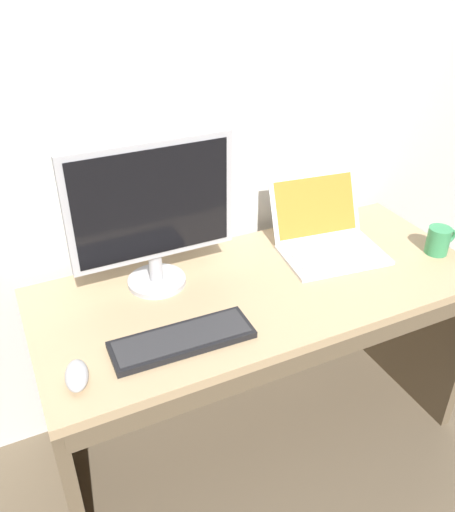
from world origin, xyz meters
TOP-DOWN VIEW (x-y plane):
  - ground_plane at (0.00, 0.00)m, footprint 14.00×14.00m
  - desk at (0.00, -0.01)m, footprint 1.45×0.63m
  - laptop_white at (0.32, 0.09)m, footprint 0.38×0.37m
  - external_monitor at (-0.30, 0.14)m, footprint 0.51×0.19m
  - wired_keyboard at (-0.33, -0.16)m, footprint 0.40×0.14m
  - computer_mouse at (-0.63, -0.18)m, footprint 0.08×0.12m
  - coffee_mug at (0.66, -0.09)m, footprint 0.12×0.08m

SIDE VIEW (x-z plane):
  - ground_plane at x=0.00m, z-range 0.00..0.00m
  - desk at x=0.00m, z-range 0.16..0.88m
  - wired_keyboard at x=-0.33m, z-range 0.71..0.74m
  - computer_mouse at x=-0.63m, z-range 0.71..0.76m
  - laptop_white at x=0.32m, z-range 0.64..0.88m
  - coffee_mug at x=0.66m, z-range 0.71..0.81m
  - external_monitor at x=-0.30m, z-range 0.74..1.22m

